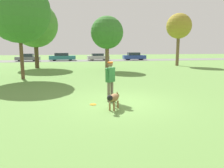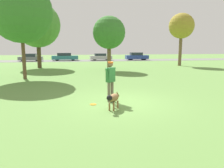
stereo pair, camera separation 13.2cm
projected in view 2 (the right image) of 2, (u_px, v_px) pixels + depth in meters
ground_plane at (120, 103)px, 9.57m from camera, size 120.00×120.00×0.00m
far_road_strip at (86, 60)px, 39.23m from camera, size 120.00×6.00×0.01m
person at (111, 78)px, 9.59m from camera, size 0.57×0.54×1.78m
dog at (113, 98)px, 8.41m from camera, size 0.70×1.03×0.66m
frisbee at (93, 104)px, 9.23m from camera, size 0.27×0.27×0.02m
tree_near_left at (21, 12)px, 15.87m from camera, size 4.57×4.57×7.25m
tree_mid_center at (109, 33)px, 22.26m from camera, size 3.32×3.32×5.52m
tree_far_right at (181, 26)px, 27.54m from camera, size 3.17×3.17×6.62m
tree_far_left at (37, 25)px, 24.66m from camera, size 5.12×5.12×7.46m
parked_car_grey at (31, 57)px, 37.41m from camera, size 3.92×1.72×1.29m
parked_car_teal at (65, 57)px, 38.86m from camera, size 4.58×1.67×1.37m
parked_car_silver at (101, 57)px, 39.75m from camera, size 3.99×1.87×1.25m
parked_car_blue at (137, 56)px, 40.67m from camera, size 4.20×1.79×1.41m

